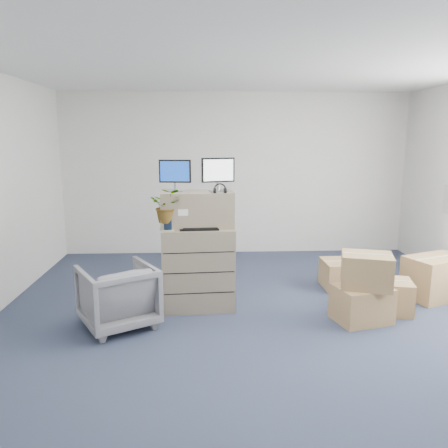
{
  "coord_description": "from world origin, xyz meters",
  "views": [
    {
      "loc": [
        -0.59,
        -4.13,
        2.02
      ],
      "look_at": [
        -0.36,
        0.4,
        1.13
      ],
      "focal_mm": 35.0,
      "sensor_mm": 36.0,
      "label": 1
    }
  ],
  "objects_px": {
    "office_chair": "(118,293)",
    "filing_cabinet_lower": "(198,268)",
    "monitor_right": "(218,173)",
    "monitor_left": "(175,174)",
    "potted_plant": "(168,211)",
    "water_bottle": "(203,217)",
    "keyboard": "(199,228)"
  },
  "relations": [
    {
      "from": "office_chair",
      "to": "filing_cabinet_lower",
      "type": "bearing_deg",
      "value": -179.43
    },
    {
      "from": "filing_cabinet_lower",
      "to": "monitor_right",
      "type": "xyz_separation_m",
      "value": [
        0.25,
        0.04,
        1.13
      ]
    },
    {
      "from": "filing_cabinet_lower",
      "to": "monitor_right",
      "type": "bearing_deg",
      "value": 5.3
    },
    {
      "from": "monitor_left",
      "to": "office_chair",
      "type": "distance_m",
      "value": 1.49
    },
    {
      "from": "monitor_right",
      "to": "office_chair",
      "type": "xyz_separation_m",
      "value": [
        -1.11,
        -0.54,
        -1.25
      ]
    },
    {
      "from": "potted_plant",
      "to": "monitor_right",
      "type": "bearing_deg",
      "value": 14.67
    },
    {
      "from": "potted_plant",
      "to": "water_bottle",
      "type": "bearing_deg",
      "value": 22.79
    },
    {
      "from": "filing_cabinet_lower",
      "to": "water_bottle",
      "type": "bearing_deg",
      "value": 35.74
    },
    {
      "from": "monitor_right",
      "to": "office_chair",
      "type": "height_order",
      "value": "monitor_right"
    },
    {
      "from": "keyboard",
      "to": "office_chair",
      "type": "relative_size",
      "value": 0.6
    },
    {
      "from": "monitor_right",
      "to": "office_chair",
      "type": "bearing_deg",
      "value": -169.34
    },
    {
      "from": "monitor_left",
      "to": "potted_plant",
      "type": "xyz_separation_m",
      "value": [
        -0.08,
        -0.18,
        -0.4
      ]
    },
    {
      "from": "water_bottle",
      "to": "potted_plant",
      "type": "height_order",
      "value": "potted_plant"
    },
    {
      "from": "keyboard",
      "to": "office_chair",
      "type": "height_order",
      "value": "keyboard"
    },
    {
      "from": "monitor_left",
      "to": "potted_plant",
      "type": "distance_m",
      "value": 0.45
    },
    {
      "from": "keyboard",
      "to": "potted_plant",
      "type": "bearing_deg",
      "value": 179.02
    },
    {
      "from": "monitor_left",
      "to": "monitor_right",
      "type": "bearing_deg",
      "value": 2.86
    },
    {
      "from": "water_bottle",
      "to": "monitor_left",
      "type": "bearing_deg",
      "value": 178.18
    },
    {
      "from": "monitor_right",
      "to": "filing_cabinet_lower",
      "type": "bearing_deg",
      "value": 173.53
    },
    {
      "from": "monitor_right",
      "to": "potted_plant",
      "type": "relative_size",
      "value": 0.91
    },
    {
      "from": "monitor_left",
      "to": "filing_cabinet_lower",
      "type": "bearing_deg",
      "value": -8.68
    },
    {
      "from": "filing_cabinet_lower",
      "to": "monitor_left",
      "type": "xyz_separation_m",
      "value": [
        -0.25,
        0.07,
        1.12
      ]
    },
    {
      "from": "monitor_left",
      "to": "potted_plant",
      "type": "relative_size",
      "value": 0.87
    },
    {
      "from": "monitor_left",
      "to": "water_bottle",
      "type": "bearing_deg",
      "value": 4.26
    },
    {
      "from": "keyboard",
      "to": "water_bottle",
      "type": "height_order",
      "value": "water_bottle"
    },
    {
      "from": "office_chair",
      "to": "monitor_right",
      "type": "bearing_deg",
      "value": 176.36
    },
    {
      "from": "potted_plant",
      "to": "filing_cabinet_lower",
      "type": "bearing_deg",
      "value": 18.68
    },
    {
      "from": "filing_cabinet_lower",
      "to": "monitor_left",
      "type": "distance_m",
      "value": 1.15
    },
    {
      "from": "monitor_right",
      "to": "water_bottle",
      "type": "height_order",
      "value": "monitor_right"
    },
    {
      "from": "monitor_left",
      "to": "monitor_right",
      "type": "xyz_separation_m",
      "value": [
        0.5,
        -0.03,
        0.01
      ]
    },
    {
      "from": "monitor_left",
      "to": "keyboard",
      "type": "height_order",
      "value": "monitor_left"
    },
    {
      "from": "monitor_right",
      "to": "keyboard",
      "type": "height_order",
      "value": "monitor_right"
    }
  ]
}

